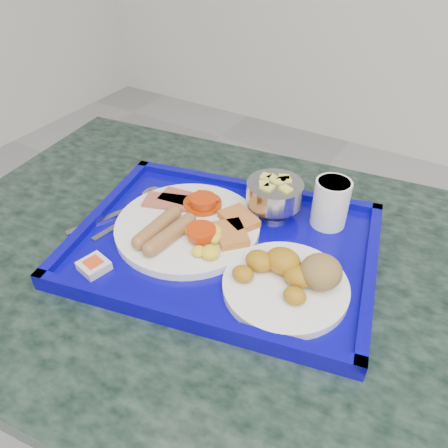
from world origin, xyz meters
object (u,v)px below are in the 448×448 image
(bread_plate, at_px, (291,278))
(juice_cup, at_px, (331,202))
(fruit_bowl, at_px, (274,193))
(table, at_px, (232,326))
(tray, at_px, (224,245))
(main_plate, at_px, (191,225))

(bread_plate, height_order, juice_cup, juice_cup)
(fruit_bowl, bearing_deg, table, -94.67)
(table, distance_m, tray, 0.19)
(table, distance_m, fruit_bowl, 0.27)
(tray, distance_m, juice_cup, 0.20)
(table, bearing_deg, juice_cup, 55.46)
(bread_plate, distance_m, juice_cup, 0.18)
(table, relative_size, juice_cup, 13.70)
(main_plate, bearing_deg, juice_cup, 36.53)
(main_plate, relative_size, juice_cup, 2.91)
(juice_cup, bearing_deg, fruit_bowl, -164.40)
(table, bearing_deg, fruit_bowl, 85.33)
(fruit_bowl, bearing_deg, tray, -106.87)
(bread_plate, relative_size, juice_cup, 2.17)
(juice_cup, bearing_deg, table, -124.54)
(table, height_order, main_plate, main_plate)
(table, height_order, bread_plate, bread_plate)
(table, xyz_separation_m, tray, (-0.02, 0.01, 0.19))
(main_plate, distance_m, juice_cup, 0.25)
(tray, height_order, main_plate, main_plate)
(tray, relative_size, juice_cup, 6.48)
(table, bearing_deg, bread_plate, -13.06)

